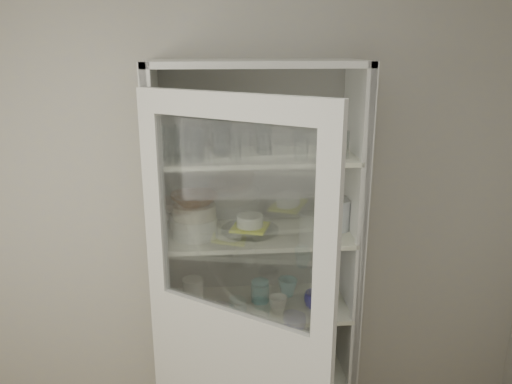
% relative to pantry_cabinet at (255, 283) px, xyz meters
% --- Properties ---
extents(wall_back, '(3.60, 0.02, 2.60)m').
position_rel_pantry_cabinet_xyz_m(wall_back, '(-0.20, 0.16, 0.36)').
color(wall_back, beige).
rests_on(wall_back, ground).
extents(pantry_cabinet, '(1.00, 0.45, 2.10)m').
position_rel_pantry_cabinet_xyz_m(pantry_cabinet, '(0.00, 0.00, 0.00)').
color(pantry_cabinet, silver).
rests_on(pantry_cabinet, floor).
extents(cupboard_door, '(0.75, 0.56, 2.00)m').
position_rel_pantry_cabinet_xyz_m(cupboard_door, '(-0.13, -0.55, -0.07)').
color(cupboard_door, silver).
rests_on(cupboard_door, floor).
extents(tumbler_0, '(0.10, 0.10, 0.15)m').
position_rel_pantry_cabinet_xyz_m(tumbler_0, '(-0.29, -0.21, 0.80)').
color(tumbler_0, silver).
rests_on(tumbler_0, shelf_glass).
extents(tumbler_1, '(0.10, 0.10, 0.16)m').
position_rel_pantry_cabinet_xyz_m(tumbler_1, '(-0.39, -0.20, 0.80)').
color(tumbler_1, silver).
rests_on(tumbler_1, shelf_glass).
extents(tumbler_2, '(0.09, 0.09, 0.15)m').
position_rel_pantry_cabinet_xyz_m(tumbler_2, '(-0.28, -0.19, 0.79)').
color(tumbler_2, silver).
rests_on(tumbler_2, shelf_glass).
extents(tumbler_3, '(0.07, 0.07, 0.12)m').
position_rel_pantry_cabinet_xyz_m(tumbler_3, '(-0.11, -0.20, 0.78)').
color(tumbler_3, silver).
rests_on(tumbler_3, shelf_glass).
extents(tumbler_4, '(0.08, 0.08, 0.13)m').
position_rel_pantry_cabinet_xyz_m(tumbler_4, '(0.20, -0.19, 0.79)').
color(tumbler_4, silver).
rests_on(tumbler_4, shelf_glass).
extents(tumbler_5, '(0.08, 0.08, 0.13)m').
position_rel_pantry_cabinet_xyz_m(tumbler_5, '(0.39, -0.18, 0.78)').
color(tumbler_5, silver).
rests_on(tumbler_5, shelf_glass).
extents(tumbler_6, '(0.07, 0.07, 0.13)m').
position_rel_pantry_cabinet_xyz_m(tumbler_6, '(0.36, -0.21, 0.79)').
color(tumbler_6, silver).
rests_on(tumbler_6, shelf_glass).
extents(tumbler_7, '(0.10, 0.10, 0.15)m').
position_rel_pantry_cabinet_xyz_m(tumbler_7, '(-0.41, -0.06, 0.80)').
color(tumbler_7, silver).
rests_on(tumbler_7, shelf_glass).
extents(tumbler_8, '(0.09, 0.09, 0.15)m').
position_rel_pantry_cabinet_xyz_m(tumbler_8, '(-0.35, -0.06, 0.79)').
color(tumbler_8, silver).
rests_on(tumbler_8, shelf_glass).
extents(tumbler_9, '(0.08, 0.08, 0.14)m').
position_rel_pantry_cabinet_xyz_m(tumbler_9, '(-0.17, -0.09, 0.79)').
color(tumbler_9, silver).
rests_on(tumbler_9, shelf_glass).
extents(tumbler_10, '(0.08, 0.08, 0.15)m').
position_rel_pantry_cabinet_xyz_m(tumbler_10, '(0.04, -0.06, 0.80)').
color(tumbler_10, silver).
rests_on(tumbler_10, shelf_glass).
extents(goblet_0, '(0.08, 0.08, 0.19)m').
position_rel_pantry_cabinet_xyz_m(goblet_0, '(-0.19, 0.03, 0.81)').
color(goblet_0, silver).
rests_on(goblet_0, shelf_glass).
extents(goblet_1, '(0.08, 0.08, 0.18)m').
position_rel_pantry_cabinet_xyz_m(goblet_1, '(-0.15, 0.01, 0.81)').
color(goblet_1, silver).
rests_on(goblet_1, shelf_glass).
extents(goblet_2, '(0.08, 0.08, 0.18)m').
position_rel_pantry_cabinet_xyz_m(goblet_2, '(0.03, 0.03, 0.81)').
color(goblet_2, silver).
rests_on(goblet_2, shelf_glass).
extents(goblet_3, '(0.07, 0.07, 0.15)m').
position_rel_pantry_cabinet_xyz_m(goblet_3, '(0.41, 0.02, 0.80)').
color(goblet_3, silver).
rests_on(goblet_3, shelf_glass).
extents(plate_stack_front, '(0.22, 0.22, 0.10)m').
position_rel_pantry_cabinet_xyz_m(plate_stack_front, '(-0.30, -0.10, 0.37)').
color(plate_stack_front, white).
rests_on(plate_stack_front, shelf_plates).
extents(plate_stack_back, '(0.22, 0.22, 0.07)m').
position_rel_pantry_cabinet_xyz_m(plate_stack_back, '(-0.33, 0.05, 0.36)').
color(plate_stack_back, white).
rests_on(plate_stack_back, shelf_plates).
extents(cream_bowl, '(0.22, 0.22, 0.06)m').
position_rel_pantry_cabinet_xyz_m(cream_bowl, '(-0.30, -0.10, 0.45)').
color(cream_bowl, beige).
rests_on(cream_bowl, plate_stack_front).
extents(terracotta_bowl, '(0.25, 0.25, 0.05)m').
position_rel_pantry_cabinet_xyz_m(terracotta_bowl, '(-0.30, -0.10, 0.51)').
color(terracotta_bowl, brown).
rests_on(terracotta_bowl, cream_bowl).
extents(glass_platter, '(0.34, 0.34, 0.02)m').
position_rel_pantry_cabinet_xyz_m(glass_platter, '(-0.03, -0.06, 0.33)').
color(glass_platter, silver).
rests_on(glass_platter, shelf_plates).
extents(yellow_trivet, '(0.21, 0.21, 0.01)m').
position_rel_pantry_cabinet_xyz_m(yellow_trivet, '(-0.03, -0.06, 0.34)').
color(yellow_trivet, '#EEEE10').
rests_on(yellow_trivet, glass_platter).
extents(white_ramekin, '(0.17, 0.17, 0.06)m').
position_rel_pantry_cabinet_xyz_m(white_ramekin, '(-0.03, -0.06, 0.38)').
color(white_ramekin, white).
rests_on(white_ramekin, yellow_trivet).
extents(grey_bowl_stack, '(0.14, 0.14, 0.16)m').
position_rel_pantry_cabinet_xyz_m(grey_bowl_stack, '(0.41, -0.06, 0.40)').
color(grey_bowl_stack, '#BABFC0').
rests_on(grey_bowl_stack, shelf_plates).
extents(mug_blue, '(0.12, 0.12, 0.09)m').
position_rel_pantry_cabinet_xyz_m(mug_blue, '(0.30, -0.15, -0.03)').
color(mug_blue, '#080D92').
rests_on(mug_blue, shelf_mugs).
extents(mug_teal, '(0.12, 0.12, 0.10)m').
position_rel_pantry_cabinet_xyz_m(mug_teal, '(0.18, 0.00, -0.03)').
color(mug_teal, teal).
rests_on(mug_teal, shelf_mugs).
extents(mug_white, '(0.11, 0.11, 0.09)m').
position_rel_pantry_cabinet_xyz_m(mug_white, '(0.10, -0.17, -0.04)').
color(mug_white, white).
rests_on(mug_white, shelf_mugs).
extents(teal_jar, '(0.09, 0.09, 0.11)m').
position_rel_pantry_cabinet_xyz_m(teal_jar, '(0.02, -0.05, -0.02)').
color(teal_jar, teal).
rests_on(teal_jar, shelf_mugs).
extents(measuring_cups, '(0.09, 0.09, 0.04)m').
position_rel_pantry_cabinet_xyz_m(measuring_cups, '(-0.19, -0.14, -0.06)').
color(measuring_cups, '#B6B6B8').
rests_on(measuring_cups, shelf_mugs).
extents(white_canister, '(0.13, 0.13, 0.13)m').
position_rel_pantry_cabinet_xyz_m(white_canister, '(-0.33, -0.02, -0.02)').
color(white_canister, white).
rests_on(white_canister, shelf_mugs).
extents(cream_dish, '(0.25, 0.25, 0.07)m').
position_rel_pantry_cabinet_xyz_m(cream_dish, '(-0.28, -0.09, -0.44)').
color(cream_dish, beige).
rests_on(cream_dish, shelf_bot).
extents(tin_box, '(0.23, 0.18, 0.06)m').
position_rel_pantry_cabinet_xyz_m(tin_box, '(0.13, -0.08, -0.45)').
color(tin_box, '#9593A2').
rests_on(tin_box, shelf_bot).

